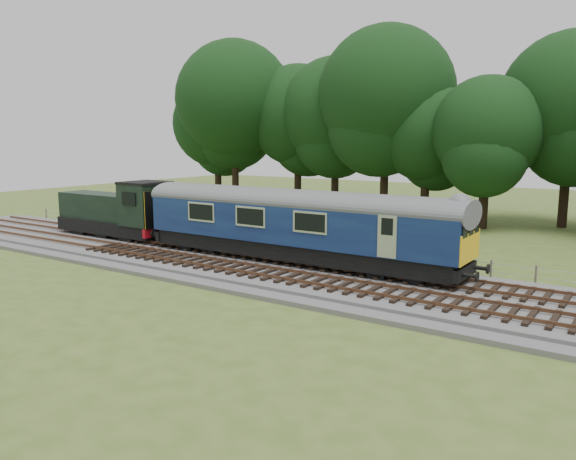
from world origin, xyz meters
The scene contains 9 objects.
ground centered at (0.00, 0.00, 0.00)m, with size 120.00×120.00×0.00m, color #435A21.
ballast centered at (0.00, 0.00, 0.17)m, with size 70.00×7.00×0.35m, color #4C4C4F.
track_north centered at (0.00, 1.40, 0.42)m, with size 67.20×2.40×0.21m.
track_south centered at (0.00, -1.60, 0.42)m, with size 67.20×2.40×0.21m.
fence centered at (0.00, 4.50, 0.00)m, with size 64.00×0.12×1.00m, color #6B6054, non-canonical shape.
tree_line centered at (0.00, 22.00, 0.00)m, with size 70.00×8.00×18.00m, color black, non-canonical shape.
dmu_railcar centered at (-5.20, 1.40, 2.61)m, with size 18.05×2.86×3.88m.
shunter_loco centered at (-19.12, 1.40, 1.97)m, with size 8.91×2.60×3.38m.
worker centered at (-13.77, 0.73, 1.22)m, with size 0.64×0.42×1.74m, color #DE500B.
Camera 1 is at (10.55, -22.62, 6.71)m, focal length 35.00 mm.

